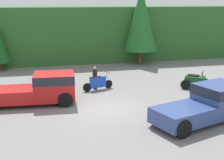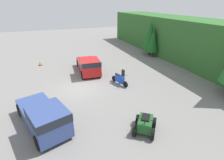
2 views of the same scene
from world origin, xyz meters
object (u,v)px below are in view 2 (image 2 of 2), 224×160
object	(u,v)px
rider_person	(123,75)
traffic_cone	(40,63)
quad_atv	(145,124)
dirt_bike	(120,80)
pickup_truck_red	(89,65)
pickup_truck_second	(44,116)

from	to	relation	value
rider_person	traffic_cone	world-z (taller)	rider_person
quad_atv	rider_person	xyz separation A→B (m)	(-7.05, 1.65, 0.38)
dirt_bike	traffic_cone	xyz separation A→B (m)	(-8.87, -7.37, -0.24)
dirt_bike	quad_atv	bearing A→B (deg)	-27.33
pickup_truck_red	rider_person	size ratio (longest dim) A/B	3.41
pickup_truck_red	rider_person	world-z (taller)	pickup_truck_red
rider_person	traffic_cone	size ratio (longest dim) A/B	2.94
pickup_truck_red	quad_atv	distance (m)	10.99
quad_atv	traffic_cone	xyz separation A→B (m)	(-15.78, -6.15, -0.25)
pickup_truck_red	pickup_truck_second	xyz separation A→B (m)	(8.50, -4.96, -0.00)
dirt_bike	quad_atv	xyz separation A→B (m)	(6.91, -1.22, 0.01)
pickup_truck_second	quad_atv	xyz separation A→B (m)	(2.44, 5.86, -0.49)
traffic_cone	quad_atv	bearing A→B (deg)	21.29
pickup_truck_second	dirt_bike	size ratio (longest dim) A/B	2.48
pickup_truck_red	traffic_cone	bearing A→B (deg)	-128.66
pickup_truck_second	dirt_bike	world-z (taller)	pickup_truck_second
pickup_truck_red	dirt_bike	distance (m)	4.58
dirt_bike	rider_person	xyz separation A→B (m)	(-0.14, 0.43, 0.38)
pickup_truck_second	rider_person	distance (m)	8.81
pickup_truck_red	dirt_bike	world-z (taller)	pickup_truck_red
pickup_truck_red	dirt_bike	size ratio (longest dim) A/B	2.44
pickup_truck_red	quad_atv	size ratio (longest dim) A/B	2.46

